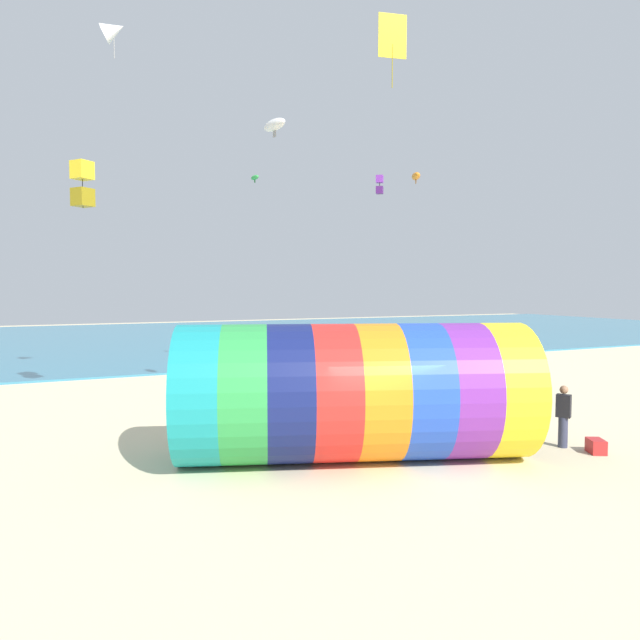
# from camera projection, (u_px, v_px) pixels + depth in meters

# --- Properties ---
(ground_plane) EXTENTS (120.00, 120.00, 0.00)m
(ground_plane) POSITION_uv_depth(u_px,v_px,m) (369.00, 467.00, 13.40)
(ground_plane) COLOR beige
(sea) EXTENTS (120.00, 40.00, 0.10)m
(sea) POSITION_uv_depth(u_px,v_px,m) (151.00, 339.00, 46.59)
(sea) COLOR teal
(sea) RESTS_ON ground
(giant_inflatable_tube) EXTENTS (9.06, 5.87, 3.34)m
(giant_inflatable_tube) POSITION_uv_depth(u_px,v_px,m) (355.00, 392.00, 13.93)
(giant_inflatable_tube) COLOR teal
(giant_inflatable_tube) RESTS_ON ground
(kite_handler) EXTENTS (0.38, 0.42, 1.65)m
(kite_handler) POSITION_uv_depth(u_px,v_px,m) (563.00, 416.00, 15.02)
(kite_handler) COLOR #383D56
(kite_handler) RESTS_ON ground
(kite_purple_box) EXTENTS (0.36, 0.36, 0.72)m
(kite_purple_box) POSITION_uv_depth(u_px,v_px,m) (380.00, 185.00, 21.10)
(kite_purple_box) COLOR purple
(kite_white_parafoil) EXTENTS (0.78, 1.28, 0.66)m
(kite_white_parafoil) POSITION_uv_depth(u_px,v_px,m) (274.00, 125.00, 19.21)
(kite_white_parafoil) COLOR white
(kite_green_parafoil) EXTENTS (0.39, 0.75, 0.40)m
(kite_green_parafoil) POSITION_uv_depth(u_px,v_px,m) (255.00, 178.00, 28.01)
(kite_green_parafoil) COLOR green
(kite_orange_parafoil) EXTENTS (0.85, 1.16, 0.59)m
(kite_orange_parafoil) POSITION_uv_depth(u_px,v_px,m) (416.00, 176.00, 28.08)
(kite_orange_parafoil) COLOR orange
(kite_yellow_box) EXTENTS (0.81, 0.81, 1.65)m
(kite_yellow_box) POSITION_uv_depth(u_px,v_px,m) (82.00, 184.00, 19.67)
(kite_yellow_box) COLOR yellow
(kite_yellow_diamond) EXTENTS (0.96, 0.24, 2.37)m
(kite_yellow_diamond) POSITION_uv_depth(u_px,v_px,m) (392.00, 37.00, 18.59)
(kite_yellow_diamond) COLOR yellow
(kite_white_delta) EXTENTS (1.18, 1.02, 1.52)m
(kite_white_delta) POSITION_uv_depth(u_px,v_px,m) (114.00, 30.00, 20.81)
(kite_white_delta) COLOR white
(bystander_near_water) EXTENTS (0.27, 0.39, 1.72)m
(bystander_near_water) POSITION_uv_depth(u_px,v_px,m) (248.00, 367.00, 24.00)
(bystander_near_water) COLOR #383D56
(bystander_near_water) RESTS_ON ground
(bystander_mid_beach) EXTENTS (0.32, 0.41, 1.72)m
(bystander_mid_beach) POSITION_uv_depth(u_px,v_px,m) (461.00, 365.00, 24.55)
(bystander_mid_beach) COLOR #383D56
(bystander_mid_beach) RESTS_ON ground
(cooler_box) EXTENTS (0.56, 0.63, 0.36)m
(cooler_box) POSITION_uv_depth(u_px,v_px,m) (596.00, 446.00, 14.51)
(cooler_box) COLOR red
(cooler_box) RESTS_ON ground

